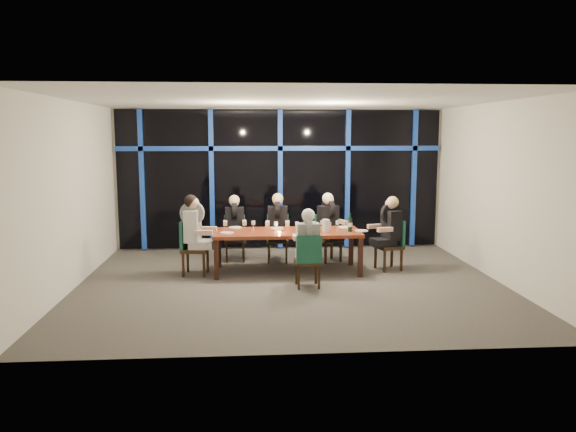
{
  "coord_description": "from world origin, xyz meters",
  "views": [
    {
      "loc": [
        -0.7,
        -9.02,
        2.47
      ],
      "look_at": [
        0.0,
        0.6,
        1.05
      ],
      "focal_mm": 35.0,
      "sensor_mm": 36.0,
      "label": 1
    }
  ],
  "objects_px": {
    "chair_end_left": "(190,245)",
    "chair_end_right": "(393,242)",
    "diner_far_right": "(329,217)",
    "chair_near_mid": "(308,258)",
    "diner_far_left": "(235,218)",
    "water_pitcher": "(326,226)",
    "dining_table": "(287,235)",
    "diner_end_left": "(194,223)",
    "chair_far_mid": "(278,235)",
    "diner_end_right": "(389,222)",
    "chair_far_left": "(235,235)",
    "diner_near_mid": "(308,236)",
    "chair_far_right": "(327,235)",
    "diner_far_mid": "(278,218)",
    "wine_bottle": "(350,224)"
  },
  "relations": [
    {
      "from": "chair_end_left",
      "to": "chair_end_right",
      "type": "relative_size",
      "value": 1.05
    },
    {
      "from": "diner_far_right",
      "to": "chair_end_left",
      "type": "bearing_deg",
      "value": 176.33
    },
    {
      "from": "chair_near_mid",
      "to": "diner_far_left",
      "type": "xyz_separation_m",
      "value": [
        -1.22,
        2.04,
        0.35
      ]
    },
    {
      "from": "water_pitcher",
      "to": "dining_table",
      "type": "bearing_deg",
      "value": -169.26
    },
    {
      "from": "diner_far_left",
      "to": "diner_far_right",
      "type": "xyz_separation_m",
      "value": [
        1.82,
        -0.15,
        0.03
      ]
    },
    {
      "from": "diner_end_left",
      "to": "water_pitcher",
      "type": "relative_size",
      "value": 4.24
    },
    {
      "from": "chair_far_mid",
      "to": "diner_end_right",
      "type": "bearing_deg",
      "value": -19.38
    },
    {
      "from": "chair_far_left",
      "to": "chair_end_left",
      "type": "xyz_separation_m",
      "value": [
        -0.75,
        -1.11,
        0.05
      ]
    },
    {
      "from": "chair_far_left",
      "to": "chair_end_right",
      "type": "height_order",
      "value": "chair_end_right"
    },
    {
      "from": "chair_end_left",
      "to": "diner_far_right",
      "type": "height_order",
      "value": "diner_far_right"
    },
    {
      "from": "diner_far_left",
      "to": "diner_near_mid",
      "type": "distance_m",
      "value": 2.31
    },
    {
      "from": "chair_far_mid",
      "to": "diner_near_mid",
      "type": "distance_m",
      "value": 1.96
    },
    {
      "from": "diner_far_right",
      "to": "chair_far_right",
      "type": "bearing_deg",
      "value": 90.0
    },
    {
      "from": "dining_table",
      "to": "chair_near_mid",
      "type": "relative_size",
      "value": 2.96
    },
    {
      "from": "diner_far_right",
      "to": "water_pitcher",
      "type": "distance_m",
      "value": 0.97
    },
    {
      "from": "diner_far_mid",
      "to": "diner_near_mid",
      "type": "height_order",
      "value": "diner_far_mid"
    },
    {
      "from": "diner_end_left",
      "to": "wine_bottle",
      "type": "relative_size",
      "value": 2.76
    },
    {
      "from": "chair_far_mid",
      "to": "diner_end_right",
      "type": "relative_size",
      "value": 1.01
    },
    {
      "from": "chair_far_mid",
      "to": "chair_far_right",
      "type": "height_order",
      "value": "same"
    },
    {
      "from": "dining_table",
      "to": "diner_end_right",
      "type": "xyz_separation_m",
      "value": [
        1.86,
        0.04,
        0.2
      ]
    },
    {
      "from": "water_pitcher",
      "to": "chair_far_left",
      "type": "bearing_deg",
      "value": 166.33
    },
    {
      "from": "chair_far_left",
      "to": "wine_bottle",
      "type": "distance_m",
      "value": 2.41
    },
    {
      "from": "chair_end_left",
      "to": "diner_far_mid",
      "type": "xyz_separation_m",
      "value": [
        1.58,
        0.89,
        0.33
      ]
    },
    {
      "from": "diner_end_left",
      "to": "diner_far_left",
      "type": "bearing_deg",
      "value": -26.11
    },
    {
      "from": "diner_far_left",
      "to": "wine_bottle",
      "type": "distance_m",
      "value": 2.34
    },
    {
      "from": "chair_far_right",
      "to": "diner_end_right",
      "type": "bearing_deg",
      "value": -62.23
    },
    {
      "from": "chair_far_right",
      "to": "diner_far_mid",
      "type": "distance_m",
      "value": 1.03
    },
    {
      "from": "dining_table",
      "to": "chair_far_mid",
      "type": "distance_m",
      "value": 0.93
    },
    {
      "from": "chair_far_mid",
      "to": "chair_far_right",
      "type": "xyz_separation_m",
      "value": [
        0.96,
        -0.01,
        0.0
      ]
    },
    {
      "from": "chair_far_mid",
      "to": "diner_far_mid",
      "type": "relative_size",
      "value": 1.03
    },
    {
      "from": "diner_far_left",
      "to": "diner_far_mid",
      "type": "bearing_deg",
      "value": -12.32
    },
    {
      "from": "water_pitcher",
      "to": "diner_near_mid",
      "type": "bearing_deg",
      "value": -93.4
    },
    {
      "from": "diner_near_mid",
      "to": "wine_bottle",
      "type": "relative_size",
      "value": 2.5
    },
    {
      "from": "chair_far_mid",
      "to": "diner_near_mid",
      "type": "height_order",
      "value": "diner_near_mid"
    },
    {
      "from": "chair_far_left",
      "to": "dining_table",
      "type": "bearing_deg",
      "value": -49.87
    },
    {
      "from": "chair_far_right",
      "to": "dining_table",
      "type": "bearing_deg",
      "value": -155.95
    },
    {
      "from": "dining_table",
      "to": "chair_far_right",
      "type": "height_order",
      "value": "chair_far_right"
    },
    {
      "from": "diner_far_mid",
      "to": "diner_near_mid",
      "type": "distance_m",
      "value": 1.86
    },
    {
      "from": "chair_far_right",
      "to": "diner_end_left",
      "type": "distance_m",
      "value": 2.68
    },
    {
      "from": "chair_end_left",
      "to": "diner_near_mid",
      "type": "bearing_deg",
      "value": -108.62
    },
    {
      "from": "chair_near_mid",
      "to": "diner_end_right",
      "type": "distance_m",
      "value": 1.99
    },
    {
      "from": "dining_table",
      "to": "chair_end_right",
      "type": "relative_size",
      "value": 2.82
    },
    {
      "from": "chair_far_mid",
      "to": "chair_near_mid",
      "type": "xyz_separation_m",
      "value": [
        0.38,
        -1.97,
        -0.02
      ]
    },
    {
      "from": "chair_far_right",
      "to": "chair_far_left",
      "type": "bearing_deg",
      "value": 152.45
    },
    {
      "from": "diner_end_right",
      "to": "wine_bottle",
      "type": "height_order",
      "value": "diner_end_right"
    },
    {
      "from": "diner_far_left",
      "to": "diner_near_mid",
      "type": "height_order",
      "value": "diner_far_left"
    },
    {
      "from": "diner_end_right",
      "to": "wine_bottle",
      "type": "distance_m",
      "value": 0.77
    },
    {
      "from": "chair_far_right",
      "to": "chair_far_mid",
      "type": "bearing_deg",
      "value": 156.58
    },
    {
      "from": "chair_near_mid",
      "to": "water_pitcher",
      "type": "distance_m",
      "value": 1.08
    },
    {
      "from": "chair_far_left",
      "to": "diner_far_right",
      "type": "xyz_separation_m",
      "value": [
        1.83,
        -0.23,
        0.38
      ]
    }
  ]
}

